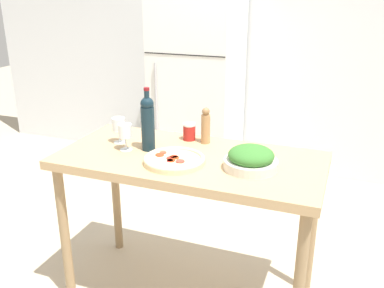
{
  "coord_description": "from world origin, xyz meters",
  "views": [
    {
      "loc": [
        0.79,
        -2.04,
        1.81
      ],
      "look_at": [
        0.0,
        0.04,
        0.98
      ],
      "focal_mm": 40.0,
      "sensor_mm": 36.0,
      "label": 1
    }
  ],
  "objects_px": {
    "wine_glass_near": "(125,132)",
    "salt_canister": "(189,132)",
    "wine_glass_far": "(119,125)",
    "salad_bowl": "(251,159)",
    "homemade_pizza": "(174,160)",
    "wine_bottle": "(148,122)",
    "refrigerator": "(198,90)",
    "pepper_mill": "(206,126)"
  },
  "relations": [
    {
      "from": "salad_bowl",
      "to": "homemade_pizza",
      "type": "distance_m",
      "value": 0.4
    },
    {
      "from": "refrigerator",
      "to": "salad_bowl",
      "type": "xyz_separation_m",
      "value": [
        0.94,
        -1.78,
        0.11
      ]
    },
    {
      "from": "wine_glass_near",
      "to": "wine_glass_far",
      "type": "height_order",
      "value": "same"
    },
    {
      "from": "wine_glass_near",
      "to": "salad_bowl",
      "type": "distance_m",
      "value": 0.73
    },
    {
      "from": "wine_glass_far",
      "to": "pepper_mill",
      "type": "height_order",
      "value": "pepper_mill"
    },
    {
      "from": "homemade_pizza",
      "to": "refrigerator",
      "type": "bearing_deg",
      "value": 106.47
    },
    {
      "from": "wine_bottle",
      "to": "salt_canister",
      "type": "bearing_deg",
      "value": 56.76
    },
    {
      "from": "wine_glass_far",
      "to": "pepper_mill",
      "type": "bearing_deg",
      "value": 20.44
    },
    {
      "from": "salad_bowl",
      "to": "salt_canister",
      "type": "relative_size",
      "value": 2.7
    },
    {
      "from": "wine_glass_far",
      "to": "salt_canister",
      "type": "bearing_deg",
      "value": 28.03
    },
    {
      "from": "refrigerator",
      "to": "wine_bottle",
      "type": "height_order",
      "value": "refrigerator"
    },
    {
      "from": "salad_bowl",
      "to": "wine_glass_near",
      "type": "bearing_deg",
      "value": 179.35
    },
    {
      "from": "refrigerator",
      "to": "pepper_mill",
      "type": "distance_m",
      "value": 1.62
    },
    {
      "from": "wine_glass_near",
      "to": "salt_canister",
      "type": "xyz_separation_m",
      "value": [
        0.28,
        0.29,
        -0.05
      ]
    },
    {
      "from": "salad_bowl",
      "to": "homemade_pizza",
      "type": "bearing_deg",
      "value": -170.11
    },
    {
      "from": "homemade_pizza",
      "to": "wine_glass_near",
      "type": "bearing_deg",
      "value": 166.9
    },
    {
      "from": "salad_bowl",
      "to": "homemade_pizza",
      "type": "height_order",
      "value": "salad_bowl"
    },
    {
      "from": "refrigerator",
      "to": "wine_glass_far",
      "type": "height_order",
      "value": "refrigerator"
    },
    {
      "from": "wine_glass_near",
      "to": "homemade_pizza",
      "type": "xyz_separation_m",
      "value": [
        0.33,
        -0.08,
        -0.09
      ]
    },
    {
      "from": "pepper_mill",
      "to": "salad_bowl",
      "type": "height_order",
      "value": "pepper_mill"
    },
    {
      "from": "wine_bottle",
      "to": "wine_glass_far",
      "type": "distance_m",
      "value": 0.23
    },
    {
      "from": "wine_bottle",
      "to": "refrigerator",
      "type": "bearing_deg",
      "value": 100.95
    },
    {
      "from": "refrigerator",
      "to": "wine_bottle",
      "type": "bearing_deg",
      "value": -79.05
    },
    {
      "from": "homemade_pizza",
      "to": "salt_canister",
      "type": "bearing_deg",
      "value": 98.8
    },
    {
      "from": "salad_bowl",
      "to": "refrigerator",
      "type": "bearing_deg",
      "value": 117.9
    },
    {
      "from": "wine_glass_near",
      "to": "salt_canister",
      "type": "relative_size",
      "value": 1.5
    },
    {
      "from": "salt_canister",
      "to": "pepper_mill",
      "type": "bearing_deg",
      "value": -9.23
    },
    {
      "from": "salt_canister",
      "to": "wine_bottle",
      "type": "bearing_deg",
      "value": -123.24
    },
    {
      "from": "wine_glass_near",
      "to": "wine_glass_far",
      "type": "distance_m",
      "value": 0.13
    },
    {
      "from": "wine_glass_near",
      "to": "wine_glass_far",
      "type": "relative_size",
      "value": 1.0
    },
    {
      "from": "refrigerator",
      "to": "pepper_mill",
      "type": "relative_size",
      "value": 8.01
    },
    {
      "from": "salt_canister",
      "to": "wine_glass_far",
      "type": "bearing_deg",
      "value": -151.97
    },
    {
      "from": "salt_canister",
      "to": "wine_glass_near",
      "type": "bearing_deg",
      "value": -133.46
    },
    {
      "from": "wine_glass_far",
      "to": "salad_bowl",
      "type": "distance_m",
      "value": 0.83
    },
    {
      "from": "wine_bottle",
      "to": "wine_glass_far",
      "type": "xyz_separation_m",
      "value": [
        -0.21,
        0.04,
        -0.06
      ]
    },
    {
      "from": "salad_bowl",
      "to": "salt_canister",
      "type": "height_order",
      "value": "salad_bowl"
    },
    {
      "from": "refrigerator",
      "to": "wine_glass_near",
      "type": "xyz_separation_m",
      "value": [
        0.21,
        -1.77,
        0.16
      ]
    },
    {
      "from": "refrigerator",
      "to": "wine_glass_far",
      "type": "bearing_deg",
      "value": -85.96
    },
    {
      "from": "wine_glass_far",
      "to": "salt_canister",
      "type": "xyz_separation_m",
      "value": [
        0.37,
        0.2,
        -0.06
      ]
    },
    {
      "from": "salad_bowl",
      "to": "salt_canister",
      "type": "bearing_deg",
      "value": 146.58
    },
    {
      "from": "wine_bottle",
      "to": "homemade_pizza",
      "type": "bearing_deg",
      "value": -31.03
    },
    {
      "from": "wine_glass_near",
      "to": "refrigerator",
      "type": "bearing_deg",
      "value": 96.9
    }
  ]
}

